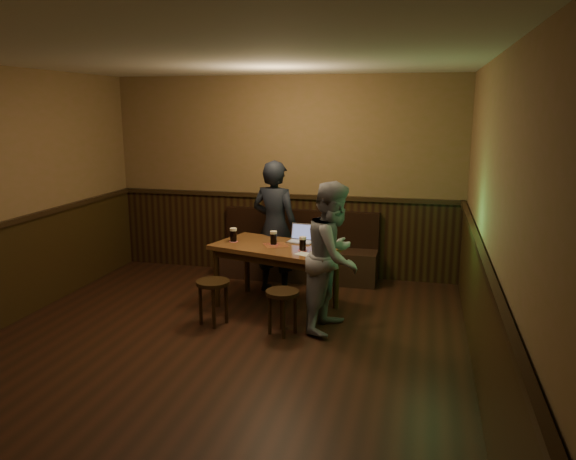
# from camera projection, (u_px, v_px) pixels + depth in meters

# --- Properties ---
(room) EXTENTS (5.04, 6.04, 2.84)m
(room) POSITION_uv_depth(u_px,v_px,m) (213.00, 232.00, 5.36)
(room) COLOR black
(room) RESTS_ON ground
(bench) EXTENTS (2.20, 0.50, 0.95)m
(bench) POSITION_uv_depth(u_px,v_px,m) (299.00, 256.00, 7.89)
(bench) COLOR black
(bench) RESTS_ON ground
(pub_table) EXTENTS (1.61, 1.18, 0.77)m
(pub_table) POSITION_uv_depth(u_px,v_px,m) (276.00, 254.00, 6.64)
(pub_table) COLOR brown
(pub_table) RESTS_ON ground
(stool_left) EXTENTS (0.48, 0.48, 0.50)m
(stool_left) POSITION_uv_depth(u_px,v_px,m) (213.00, 290.00, 6.18)
(stool_left) COLOR black
(stool_left) RESTS_ON ground
(stool_right) EXTENTS (0.45, 0.45, 0.48)m
(stool_right) POSITION_uv_depth(u_px,v_px,m) (282.00, 299.00, 5.91)
(stool_right) COLOR black
(stool_right) RESTS_ON ground
(pint_left) EXTENTS (0.11, 0.11, 0.17)m
(pint_left) POSITION_uv_depth(u_px,v_px,m) (233.00, 235.00, 6.78)
(pint_left) COLOR #B5162B
(pint_left) RESTS_ON pub_table
(pint_mid) EXTENTS (0.11, 0.11, 0.17)m
(pint_mid) POSITION_uv_depth(u_px,v_px,m) (274.00, 238.00, 6.64)
(pint_mid) COLOR #B5162B
(pint_mid) RESTS_ON pub_table
(pint_right) EXTENTS (0.10, 0.10, 0.16)m
(pint_right) POSITION_uv_depth(u_px,v_px,m) (303.00, 244.00, 6.36)
(pint_right) COLOR #B5162B
(pint_right) RESTS_ON pub_table
(laptop) EXTENTS (0.33, 0.28, 0.21)m
(laptop) POSITION_uv_depth(u_px,v_px,m) (302.00, 237.00, 6.78)
(laptop) COLOR silver
(laptop) RESTS_ON pub_table
(menu) EXTENTS (0.26, 0.22, 0.00)m
(menu) POSITION_uv_depth(u_px,v_px,m) (306.00, 254.00, 6.21)
(menu) COLOR silver
(menu) RESTS_ON pub_table
(person_suit) EXTENTS (0.70, 0.54, 1.72)m
(person_suit) POSITION_uv_depth(u_px,v_px,m) (275.00, 227.00, 7.20)
(person_suit) COLOR black
(person_suit) RESTS_ON ground
(person_grey) EXTENTS (0.76, 0.89, 1.61)m
(person_grey) POSITION_uv_depth(u_px,v_px,m) (334.00, 257.00, 5.97)
(person_grey) COLOR gray
(person_grey) RESTS_ON ground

